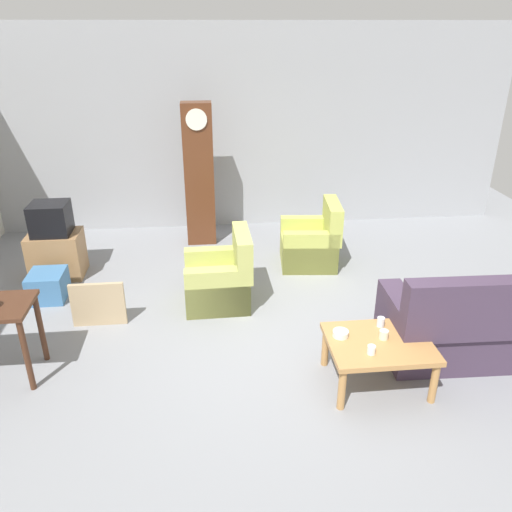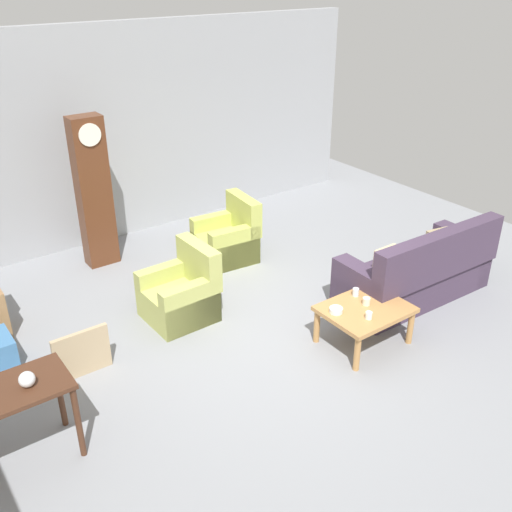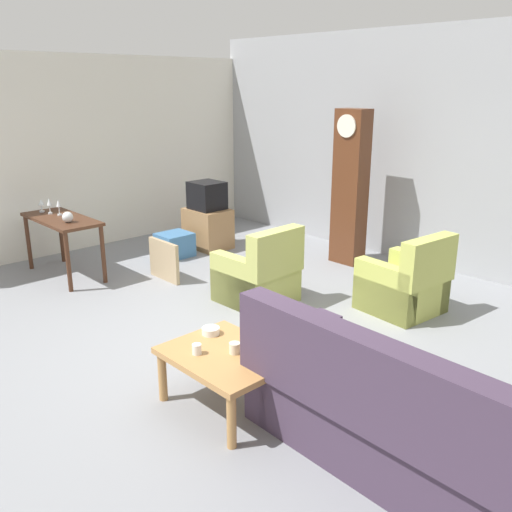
% 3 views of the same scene
% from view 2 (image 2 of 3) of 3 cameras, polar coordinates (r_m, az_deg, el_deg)
% --- Properties ---
extents(ground_plane, '(10.40, 10.40, 0.00)m').
position_cam_2_polar(ground_plane, '(7.01, 1.05, -7.24)').
color(ground_plane, gray).
extents(garage_door_wall, '(8.40, 0.16, 3.20)m').
position_cam_2_polar(garage_door_wall, '(9.24, -12.69, 11.65)').
color(garage_door_wall, '#9EA0A5').
rests_on(garage_door_wall, ground_plane).
extents(couch_floral, '(2.12, 0.94, 1.04)m').
position_cam_2_polar(couch_floral, '(7.76, 15.55, -1.67)').
color(couch_floral, '#423347').
rests_on(couch_floral, ground_plane).
extents(armchair_olive_near, '(0.80, 0.77, 0.92)m').
position_cam_2_polar(armchair_olive_near, '(7.16, -7.32, -3.81)').
color(armchair_olive_near, tan).
rests_on(armchair_olive_near, ground_plane).
extents(armchair_olive_far, '(0.86, 0.83, 0.92)m').
position_cam_2_polar(armchair_olive_far, '(8.51, -2.78, 1.64)').
color(armchair_olive_far, '#B3B955').
rests_on(armchair_olive_far, ground_plane).
extents(coffee_table_wood, '(0.96, 0.76, 0.47)m').
position_cam_2_polar(coffee_table_wood, '(6.70, 10.63, -5.46)').
color(coffee_table_wood, '#B27F47').
rests_on(coffee_table_wood, ground_plane).
extents(grandfather_clock, '(0.44, 0.30, 2.14)m').
position_cam_2_polar(grandfather_clock, '(8.39, -15.62, 5.99)').
color(grandfather_clock, '#562D19').
rests_on(grandfather_clock, ground_plane).
extents(framed_picture_leaning, '(0.60, 0.05, 0.52)m').
position_cam_2_polar(framed_picture_leaning, '(6.45, -16.67, -9.13)').
color(framed_picture_leaning, tan).
rests_on(framed_picture_leaning, ground_plane).
extents(glass_dome_cloche, '(0.14, 0.14, 0.14)m').
position_cam_2_polar(glass_dome_cloche, '(5.25, -21.54, -11.18)').
color(glass_dome_cloche, silver).
rests_on(glass_dome_cloche, console_table_dark).
extents(cup_white_porcelain, '(0.07, 0.07, 0.08)m').
position_cam_2_polar(cup_white_porcelain, '(6.45, 10.99, -5.73)').
color(cup_white_porcelain, white).
rests_on(cup_white_porcelain, coffee_table_wood).
extents(cup_blue_rimmed, '(0.07, 0.07, 0.09)m').
position_cam_2_polar(cup_blue_rimmed, '(6.84, 9.75, -3.51)').
color(cup_blue_rimmed, silver).
rests_on(cup_blue_rimmed, coffee_table_wood).
extents(cup_cream_tall, '(0.09, 0.09, 0.09)m').
position_cam_2_polar(cup_cream_tall, '(6.70, 10.77, -4.37)').
color(cup_cream_tall, beige).
rests_on(cup_cream_tall, coffee_table_wood).
extents(bowl_white_stacked, '(0.15, 0.15, 0.06)m').
position_cam_2_polar(bowl_white_stacked, '(6.51, 7.85, -5.28)').
color(bowl_white_stacked, white).
rests_on(bowl_white_stacked, coffee_table_wood).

